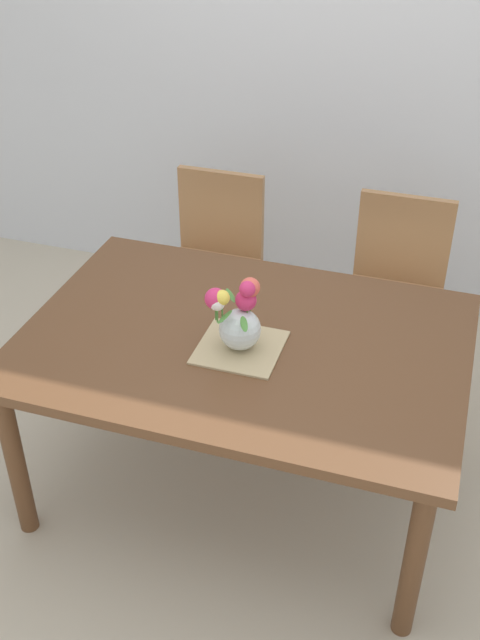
{
  "coord_description": "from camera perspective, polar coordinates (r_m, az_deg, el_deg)",
  "views": [
    {
      "loc": [
        0.67,
        -2.11,
        2.3
      ],
      "look_at": [
        0.01,
        -0.07,
        0.85
      ],
      "focal_mm": 42.66,
      "sensor_mm": 36.0,
      "label": 1
    }
  ],
  "objects": [
    {
      "name": "flower_vase",
      "position": [
        2.59,
        -0.14,
        0.13
      ],
      "size": [
        0.18,
        0.2,
        0.26
      ],
      "color": "silver",
      "rests_on": "placemat"
    },
    {
      "name": "dining_table",
      "position": [
        2.76,
        0.28,
        -2.65
      ],
      "size": [
        1.58,
        1.11,
        0.73
      ],
      "color": "brown",
      "rests_on": "ground_plane"
    },
    {
      "name": "back_wall",
      "position": [
        3.87,
        8.01,
        20.37
      ],
      "size": [
        7.0,
        0.1,
        2.8
      ],
      "primitive_type": "cube",
      "color": "silver",
      "rests_on": "ground_plane"
    },
    {
      "name": "chair_left",
      "position": [
        3.66,
        -1.96,
        4.99
      ],
      "size": [
        0.42,
        0.42,
        0.9
      ],
      "rotation": [
        0.0,
        0.0,
        3.14
      ],
      "color": "#9E7047",
      "rests_on": "ground_plane"
    },
    {
      "name": "placemat",
      "position": [
        2.66,
        -0.0,
        -2.07
      ],
      "size": [
        0.29,
        0.29,
        0.01
      ],
      "primitive_type": "cube",
      "color": "tan",
      "rests_on": "dining_table"
    },
    {
      "name": "ground_plane",
      "position": [
        3.19,
        0.25,
        -12.01
      ],
      "size": [
        12.0,
        12.0,
        0.0
      ],
      "primitive_type": "plane",
      "color": "#B7AD99"
    },
    {
      "name": "chair_right",
      "position": [
        3.5,
        11.61,
        2.75
      ],
      "size": [
        0.42,
        0.42,
        0.9
      ],
      "rotation": [
        0.0,
        0.0,
        3.14
      ],
      "color": "#9E7047",
      "rests_on": "ground_plane"
    }
  ]
}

